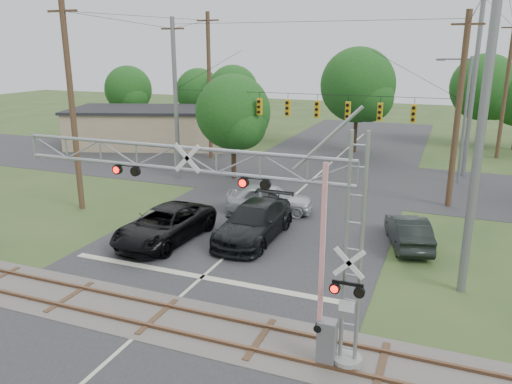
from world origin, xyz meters
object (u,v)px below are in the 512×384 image
at_px(commercial_building, 153,127).
at_px(car_dark, 254,222).
at_px(traffic_signal_span, 315,107).
at_px(sedan_silver, 270,199).
at_px(pickup_black, 165,225).
at_px(crossing_gantry, 240,212).
at_px(streetlight, 463,114).

bearing_deg(commercial_building, car_dark, -65.82).
height_order(traffic_signal_span, sedan_silver, traffic_signal_span).
height_order(pickup_black, car_dark, car_dark).
bearing_deg(commercial_building, crossing_gantry, -71.87).
bearing_deg(crossing_gantry, streetlight, 75.44).
relative_size(pickup_black, commercial_building, 0.35).
bearing_deg(pickup_black, car_dark, 29.05).
distance_m(traffic_signal_span, commercial_building, 22.29).
relative_size(crossing_gantry, car_dark, 1.91).
distance_m(pickup_black, commercial_building, 26.44).
bearing_deg(pickup_black, traffic_signal_span, 71.98).
relative_size(commercial_building, streetlight, 2.00).
xyz_separation_m(car_dark, commercial_building, (-18.80, 20.01, 0.95)).
xyz_separation_m(pickup_black, streetlight, (13.54, 17.56, 4.10)).
relative_size(traffic_signal_span, streetlight, 2.18).
bearing_deg(streetlight, traffic_signal_span, -145.65).
relative_size(traffic_signal_span, commercial_building, 1.09).
bearing_deg(car_dark, crossing_gantry, -69.92).
xyz_separation_m(traffic_signal_span, commercial_building, (-19.27, 10.52, -3.86)).
bearing_deg(crossing_gantry, pickup_black, 135.93).
relative_size(car_dark, streetlight, 0.71).
bearing_deg(crossing_gantry, commercial_building, 127.16).
relative_size(pickup_black, car_dark, 0.98).
xyz_separation_m(commercial_building, streetlight, (28.26, -4.38, 3.10)).
height_order(pickup_black, streetlight, streetlight).
bearing_deg(streetlight, car_dark, -121.19).
distance_m(pickup_black, streetlight, 22.55).
relative_size(car_dark, commercial_building, 0.36).
xyz_separation_m(car_dark, streetlight, (9.46, 15.63, 4.05)).
bearing_deg(streetlight, pickup_black, -127.62).
bearing_deg(traffic_signal_span, car_dark, -92.83).
height_order(sedan_silver, commercial_building, commercial_building).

